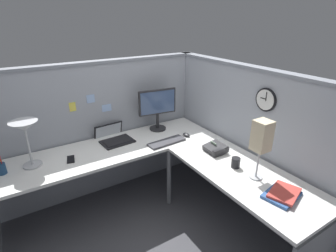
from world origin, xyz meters
TOP-DOWN VIEW (x-y plane):
  - ground_plane at (0.00, 0.00)m, footprint 6.80×6.80m
  - cubicle_wall_back at (-0.36, 0.87)m, footprint 2.57×0.12m
  - cubicle_wall_right at (0.87, -0.27)m, footprint 0.12×2.37m
  - desk at (-0.15, -0.05)m, footprint 2.35×2.15m
  - monitor at (0.30, 0.64)m, footprint 0.46×0.20m
  - laptop at (-0.27, 0.66)m, footprint 0.37×0.41m
  - keyboard at (0.19, 0.26)m, footprint 0.44×0.17m
  - computer_mouse at (0.48, 0.29)m, footprint 0.06×0.10m
  - desk_lamp_dome at (-1.12, 0.52)m, footprint 0.24×0.24m
  - pen_cup at (-1.36, 0.51)m, footprint 0.08×0.08m
  - cell_phone at (-0.79, 0.44)m, footprint 0.10×0.16m
  - office_phone at (0.51, -0.18)m, footprint 0.20×0.21m
  - book_stack at (0.47, -1.00)m, footprint 0.33×0.27m
  - desk_lamp_paper at (0.49, -0.72)m, footprint 0.13×0.13m
  - coffee_mug at (0.47, -0.50)m, footprint 0.08×0.08m
  - wall_clock at (0.82, -0.47)m, footprint 0.04×0.22m
  - pinned_note_leftmost at (-0.63, 0.82)m, footprint 0.07×0.00m
  - pinned_note_middle at (-0.43, 0.82)m, footprint 0.09×0.00m
  - pinned_note_rightmost at (-0.26, 0.82)m, footprint 0.11×0.00m

SIDE VIEW (x-z plane):
  - ground_plane at x=0.00m, z-range 0.00..0.00m
  - desk at x=-0.15m, z-range 0.27..1.00m
  - cell_phone at x=-0.79m, z-range 0.73..0.74m
  - keyboard at x=0.19m, z-range 0.73..0.75m
  - computer_mouse at x=0.48m, z-range 0.73..0.76m
  - book_stack at x=0.47m, z-range 0.73..0.77m
  - laptop at x=-0.27m, z-range 0.65..0.86m
  - office_phone at x=0.51m, z-range 0.71..0.82m
  - coffee_mug at x=0.47m, z-range 0.73..0.83m
  - pen_cup at x=-1.36m, z-range 0.69..0.87m
  - cubicle_wall_back at x=-0.36m, z-range 0.00..1.58m
  - cubicle_wall_right at x=0.87m, z-range 0.00..1.58m
  - monitor at x=0.30m, z-range 0.77..1.27m
  - pinned_note_rightmost at x=-0.26m, z-range 1.02..1.10m
  - desk_lamp_dome at x=-1.12m, z-range 0.87..1.32m
  - desk_lamp_paper at x=0.49m, z-range 0.85..1.38m
  - pinned_note_leftmost at x=-0.63m, z-range 1.09..1.18m
  - pinned_note_middle at x=-0.43m, z-range 1.15..1.24m
  - wall_clock at x=0.82m, z-range 1.20..1.42m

